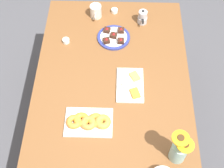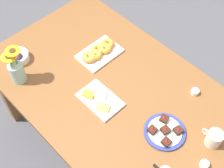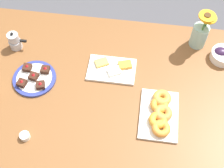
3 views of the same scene
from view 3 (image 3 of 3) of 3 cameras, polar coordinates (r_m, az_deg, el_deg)
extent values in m
plane|color=#4C4C51|center=(2.31, 0.00, -10.61)|extent=(6.00, 6.00, 0.00)
cube|color=brown|center=(1.66, 0.00, -1.13)|extent=(1.60, 1.00, 0.04)
cube|color=brown|center=(2.35, -16.27, 4.78)|extent=(0.07, 0.07, 0.70)
cube|color=brown|center=(2.28, 19.73, 0.85)|extent=(0.07, 0.07, 0.70)
cylinder|color=white|center=(1.85, 19.65, 4.92)|extent=(0.14, 0.14, 0.05)
ellipsoid|color=#2D1938|center=(1.83, 19.29, 5.54)|extent=(0.08, 0.06, 0.04)
cube|color=white|center=(1.70, -0.06, 2.65)|extent=(0.26, 0.17, 0.01)
cube|color=#EFB74C|center=(1.72, -1.92, 3.95)|extent=(0.09, 0.08, 0.01)
cube|color=white|center=(1.68, 0.52, 2.31)|extent=(0.09, 0.08, 0.01)
cube|color=orange|center=(1.70, 2.41, 3.52)|extent=(0.08, 0.07, 0.02)
cube|color=white|center=(1.58, 8.56, -5.61)|extent=(0.19, 0.28, 0.01)
torus|color=orange|center=(1.52, 8.95, -8.03)|extent=(0.12, 0.12, 0.04)
torus|color=gold|center=(1.53, 8.41, -6.55)|extent=(0.13, 0.13, 0.04)
torus|color=orange|center=(1.56, 9.29, -5.25)|extent=(0.13, 0.13, 0.04)
torus|color=orange|center=(1.57, 8.64, -3.85)|extent=(0.12, 0.12, 0.03)
torus|color=gold|center=(1.60, 9.11, -2.54)|extent=(0.11, 0.11, 0.04)
cylinder|color=white|center=(1.56, -15.64, -9.15)|extent=(0.05, 0.05, 0.03)
cylinder|color=#C68923|center=(1.55, -15.73, -9.00)|extent=(0.04, 0.04, 0.01)
cylinder|color=navy|center=(1.72, -13.98, 1.00)|extent=(0.23, 0.23, 0.01)
cylinder|color=white|center=(1.72, -13.99, 1.04)|extent=(0.19, 0.19, 0.01)
cube|color=#381E14|center=(1.75, -15.24, 2.91)|extent=(0.04, 0.04, 0.02)
cone|color=red|center=(1.73, -15.38, 3.28)|extent=(0.02, 0.02, 0.01)
cube|color=#381E14|center=(1.72, -12.11, 2.59)|extent=(0.04, 0.04, 0.02)
cone|color=red|center=(1.70, -12.22, 2.96)|extent=(0.02, 0.02, 0.01)
cube|color=#381E14|center=(1.70, -16.16, 0.19)|extent=(0.05, 0.05, 0.02)
cone|color=red|center=(1.68, -16.31, 0.54)|extent=(0.02, 0.02, 0.01)
cube|color=#381E14|center=(1.66, -12.95, -0.20)|extent=(0.05, 0.05, 0.02)
cone|color=red|center=(1.65, -13.07, 0.16)|extent=(0.02, 0.02, 0.01)
cube|color=#381E14|center=(1.70, -14.12, 1.40)|extent=(0.05, 0.05, 0.02)
cone|color=red|center=(1.69, -14.25, 1.76)|extent=(0.02, 0.02, 0.01)
cylinder|color=#99C1B7|center=(1.84, 15.64, 8.48)|extent=(0.09, 0.09, 0.14)
cylinder|color=#3D702D|center=(1.74, 16.59, 10.57)|extent=(0.01, 0.01, 0.10)
cylinder|color=orange|center=(1.71, 17.04, 11.81)|extent=(0.09, 0.09, 0.01)
cylinder|color=#472D14|center=(1.70, 17.09, 11.95)|extent=(0.04, 0.04, 0.01)
cylinder|color=#3D702D|center=(1.78, 16.94, 10.72)|extent=(0.01, 0.01, 0.06)
cylinder|color=yellow|center=(1.76, 17.22, 11.48)|extent=(0.09, 0.09, 0.01)
cylinder|color=#472D14|center=(1.75, 17.27, 11.61)|extent=(0.04, 0.04, 0.01)
cylinder|color=#B7B7BC|center=(1.88, -17.20, 7.00)|extent=(0.07, 0.07, 0.05)
cylinder|color=#B7B7BC|center=(1.85, -17.43, 7.57)|extent=(0.05, 0.05, 0.01)
cylinder|color=#B7B7BC|center=(1.84, -17.64, 8.11)|extent=(0.06, 0.06, 0.04)
sphere|color=black|center=(1.81, -17.88, 8.73)|extent=(0.02, 0.02, 0.02)
cube|color=black|center=(1.83, -15.93, 7.59)|extent=(0.04, 0.01, 0.01)
camera|label=1|loc=(1.35, 79.55, 35.34)|focal=50.00mm
camera|label=2|loc=(1.87, -40.01, 55.61)|focal=50.00mm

